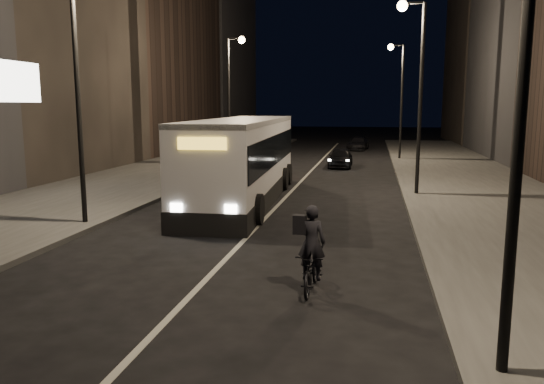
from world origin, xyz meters
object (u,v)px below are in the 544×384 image
at_px(streetlight_right_mid, 415,72).
at_px(streetlight_left_near, 84,60).
at_px(streetlight_left_far, 233,83).
at_px(city_bus, 243,157).
at_px(car_mid, 269,152).
at_px(streetlight_right_far, 398,86).
at_px(cyclist_on_bicycle, 312,263).
at_px(car_near, 341,158).
at_px(car_far, 358,144).

xyz_separation_m(streetlight_right_mid, streetlight_left_near, (-10.66, -8.00, 0.00)).
relative_size(streetlight_left_far, city_bus, 0.64).
bearing_deg(car_mid, streetlight_right_mid, 127.05).
height_order(streetlight_right_far, city_bus, streetlight_right_far).
height_order(streetlight_right_mid, streetlight_left_far, same).
bearing_deg(cyclist_on_bicycle, car_mid, 105.48).
bearing_deg(car_near, city_bus, -104.11).
height_order(streetlight_right_mid, streetlight_right_far, same).
bearing_deg(car_near, cyclist_on_bicycle, -88.22).
xyz_separation_m(streetlight_left_near, car_mid, (1.73, 21.21, -4.64)).
distance_m(city_bus, car_far, 27.38).
height_order(streetlight_right_far, cyclist_on_bicycle, streetlight_right_far).
height_order(streetlight_right_far, streetlight_left_far, same).
height_order(streetlight_left_near, streetlight_left_far, same).
relative_size(streetlight_right_far, streetlight_left_far, 1.00).
height_order(city_bus, car_near, city_bus).
relative_size(city_bus, car_far, 3.21).
distance_m(streetlight_left_far, cyclist_on_bicycle, 24.57).
bearing_deg(car_mid, streetlight_left_near, 88.32).
bearing_deg(car_near, streetlight_left_near, -110.63).
bearing_deg(cyclist_on_bicycle, streetlight_left_near, 150.69).
xyz_separation_m(streetlight_right_mid, car_near, (-3.70, 10.76, -4.74)).
distance_m(city_bus, cyclist_on_bicycle, 11.29).
bearing_deg(streetlight_left_near, streetlight_right_mid, 36.88).
distance_m(streetlight_right_mid, streetlight_left_far, 14.62).
bearing_deg(cyclist_on_bicycle, car_far, 92.53).
bearing_deg(streetlight_left_far, streetlight_left_near, -90.00).
distance_m(streetlight_left_far, city_bus, 13.37).
relative_size(streetlight_right_mid, streetlight_left_near, 1.00).
xyz_separation_m(city_bus, car_near, (3.23, 13.11, -1.23)).
xyz_separation_m(streetlight_right_mid, car_mid, (-8.93, 13.21, -4.64)).
distance_m(streetlight_right_mid, cyclist_on_bicycle, 13.95).
bearing_deg(cyclist_on_bicycle, car_near, 94.39).
height_order(cyclist_on_bicycle, car_near, cyclist_on_bicycle).
bearing_deg(streetlight_right_mid, streetlight_right_far, 90.00).
distance_m(streetlight_left_near, car_far, 33.94).
bearing_deg(car_mid, streetlight_right_far, -159.67).
distance_m(streetlight_right_far, cyclist_on_bicycle, 29.34).
relative_size(car_near, car_far, 0.92).
height_order(streetlight_left_far, city_bus, streetlight_left_far).
height_order(streetlight_left_near, cyclist_on_bicycle, streetlight_left_near).
bearing_deg(city_bus, car_near, 73.33).
bearing_deg(city_bus, cyclist_on_bicycle, -71.55).
bearing_deg(cyclist_on_bicycle, streetlight_right_far, 86.68).
bearing_deg(car_far, streetlight_left_near, -96.28).
distance_m(streetlight_right_far, car_near, 7.98).
height_order(car_mid, car_far, car_mid).
distance_m(streetlight_left_near, streetlight_left_far, 18.00).
bearing_deg(city_bus, car_mid, 94.50).
distance_m(city_bus, car_mid, 15.73).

